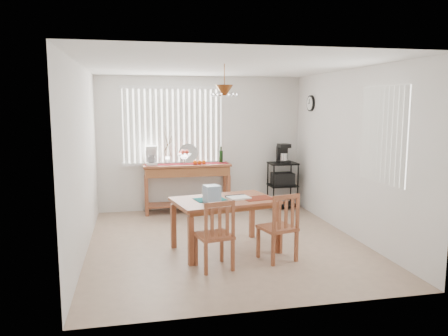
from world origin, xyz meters
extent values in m
cube|color=tan|center=(0.00, 0.00, -0.01)|extent=(4.00, 4.50, 0.01)
cube|color=white|center=(0.00, 2.30, 1.30)|extent=(4.00, 0.10, 2.60)
cube|color=white|center=(0.00, -2.30, 1.30)|extent=(4.00, 0.10, 2.60)
cube|color=white|center=(-2.05, 0.00, 1.30)|extent=(0.10, 4.50, 2.60)
cube|color=white|center=(2.05, 0.00, 1.30)|extent=(0.10, 4.50, 2.60)
cube|color=white|center=(0.00, 0.00, 2.65)|extent=(4.00, 4.50, 0.10)
cube|color=white|center=(-0.55, 2.25, 1.65)|extent=(1.90, 0.01, 1.40)
cube|color=white|center=(-1.45, 2.23, 1.65)|extent=(0.07, 0.03, 1.40)
cube|color=white|center=(-1.34, 2.23, 1.65)|extent=(0.07, 0.03, 1.40)
cube|color=white|center=(-1.24, 2.23, 1.65)|extent=(0.07, 0.03, 1.40)
cube|color=white|center=(-1.13, 2.23, 1.65)|extent=(0.07, 0.03, 1.40)
cube|color=white|center=(-1.03, 2.23, 1.65)|extent=(0.07, 0.03, 1.40)
cube|color=white|center=(-0.92, 2.23, 1.65)|extent=(0.07, 0.03, 1.40)
cube|color=white|center=(-0.81, 2.23, 1.65)|extent=(0.07, 0.03, 1.40)
cube|color=white|center=(-0.71, 2.23, 1.65)|extent=(0.07, 0.03, 1.40)
cube|color=white|center=(-0.60, 2.23, 1.65)|extent=(0.07, 0.03, 1.40)
cube|color=white|center=(-0.50, 2.23, 1.65)|extent=(0.07, 0.03, 1.40)
cube|color=white|center=(-0.39, 2.23, 1.65)|extent=(0.07, 0.03, 1.40)
cube|color=white|center=(-0.29, 2.23, 1.65)|extent=(0.07, 0.03, 1.40)
cube|color=white|center=(-0.18, 2.23, 1.65)|extent=(0.07, 0.03, 1.40)
cube|color=white|center=(-0.08, 2.23, 1.65)|extent=(0.07, 0.03, 1.40)
cube|color=white|center=(0.03, 2.23, 1.65)|extent=(0.07, 0.03, 1.40)
cube|color=white|center=(0.14, 2.23, 1.65)|extent=(0.07, 0.03, 1.40)
cube|color=white|center=(0.24, 2.23, 1.65)|extent=(0.07, 0.03, 1.40)
cube|color=white|center=(0.35, 2.23, 1.65)|extent=(0.07, 0.03, 1.40)
cube|color=white|center=(-0.55, 2.22, 0.92)|extent=(1.98, 0.06, 0.06)
cube|color=white|center=(-0.55, 2.22, 2.38)|extent=(1.98, 0.06, 0.06)
cube|color=white|center=(2.00, -0.90, 1.65)|extent=(0.01, 1.10, 1.30)
cube|color=white|center=(1.99, -1.40, 1.65)|extent=(0.03, 0.07, 1.30)
cube|color=white|center=(1.99, -1.29, 1.65)|extent=(0.03, 0.07, 1.30)
cube|color=white|center=(1.99, -1.18, 1.65)|extent=(0.03, 0.07, 1.30)
cube|color=white|center=(1.99, -1.07, 1.65)|extent=(0.03, 0.07, 1.30)
cube|color=white|center=(1.99, -0.96, 1.65)|extent=(0.03, 0.07, 1.30)
cube|color=white|center=(1.99, -0.85, 1.65)|extent=(0.03, 0.07, 1.30)
cube|color=white|center=(1.99, -0.74, 1.65)|extent=(0.03, 0.07, 1.30)
cube|color=white|center=(1.99, -0.63, 1.65)|extent=(0.03, 0.07, 1.30)
cube|color=white|center=(1.99, -0.52, 1.65)|extent=(0.03, 0.07, 1.30)
cube|color=white|center=(1.99, -0.41, 1.65)|extent=(0.03, 0.07, 1.30)
cylinder|color=black|center=(1.98, 1.55, 2.08)|extent=(0.04, 0.30, 0.30)
cylinder|color=white|center=(1.95, 1.55, 2.08)|extent=(0.01, 0.25, 0.25)
cylinder|color=brown|center=(-0.08, -0.35, 2.43)|extent=(0.01, 0.01, 0.34)
cone|color=brown|center=(-0.08, -0.35, 2.25)|extent=(0.24, 0.24, 0.14)
sphere|color=white|center=(0.08, -0.35, 2.19)|extent=(0.05, 0.05, 0.05)
sphere|color=white|center=(0.00, -0.21, 2.19)|extent=(0.05, 0.05, 0.05)
sphere|color=white|center=(-0.16, -0.21, 2.19)|extent=(0.05, 0.05, 0.05)
sphere|color=white|center=(-0.24, -0.35, 2.19)|extent=(0.05, 0.05, 0.05)
sphere|color=white|center=(-0.16, -0.49, 2.19)|extent=(0.05, 0.05, 0.05)
sphere|color=white|center=(0.00, -0.49, 2.19)|extent=(0.05, 0.05, 0.05)
cube|color=#955132|center=(-0.32, 2.00, 0.91)|extent=(1.66, 0.47, 0.04)
cube|color=#955730|center=(-0.32, 2.00, 0.80)|extent=(1.60, 0.43, 0.17)
cube|color=#955132|center=(-1.10, 1.82, 0.36)|extent=(0.06, 0.06, 0.72)
cube|color=#955132|center=(0.46, 1.82, 0.36)|extent=(0.06, 0.06, 0.72)
cube|color=#955132|center=(-1.10, 2.18, 0.36)|extent=(0.06, 0.06, 0.72)
cube|color=#955132|center=(0.46, 2.18, 0.36)|extent=(0.06, 0.06, 0.72)
cube|color=#955132|center=(-0.32, 2.00, 0.16)|extent=(1.53, 0.40, 0.03)
cube|color=red|center=(-0.06, 2.00, 0.22)|extent=(0.31, 0.23, 0.10)
cube|color=maroon|center=(-0.32, 2.00, 0.94)|extent=(1.58, 0.26, 0.01)
cube|color=white|center=(-0.98, 2.00, 0.96)|extent=(0.21, 0.25, 0.05)
cube|color=white|center=(-0.98, 2.08, 1.09)|extent=(0.21, 0.08, 0.31)
cube|color=white|center=(-0.98, 1.98, 1.26)|extent=(0.21, 0.23, 0.07)
cylinder|color=white|center=(-0.98, 1.97, 1.05)|extent=(0.13, 0.13, 0.13)
cylinder|color=white|center=(-0.37, 1.98, 0.98)|extent=(0.05, 0.05, 0.10)
cone|color=white|center=(-0.37, 1.98, 1.08)|extent=(0.27, 0.27, 0.09)
sphere|color=red|center=(-0.32, 1.98, 1.17)|extent=(0.08, 0.08, 0.08)
sphere|color=red|center=(-0.40, 2.02, 1.17)|extent=(0.08, 0.08, 0.08)
sphere|color=red|center=(-0.40, 1.93, 1.17)|extent=(0.08, 0.08, 0.08)
sphere|color=#DC4F0B|center=(-0.18, 1.91, 0.97)|extent=(0.08, 0.08, 0.08)
sphere|color=#DC4F0B|center=(-0.09, 1.91, 0.97)|extent=(0.08, 0.08, 0.08)
sphere|color=#DC4F0B|center=(-0.01, 1.91, 0.97)|extent=(0.08, 0.08, 0.08)
cylinder|color=silver|center=(-0.27, 2.19, 1.12)|extent=(0.37, 0.09, 0.37)
cylinder|color=white|center=(-0.68, 2.05, 1.01)|extent=(0.08, 0.08, 0.15)
cylinder|color=#4C3823|center=(-0.68, 2.05, 1.31)|extent=(0.09, 0.04, 0.46)
cylinder|color=#4C3823|center=(-0.68, 2.05, 1.34)|extent=(0.14, 0.06, 0.50)
cylinder|color=#4C3823|center=(-0.68, 2.05, 1.29)|extent=(0.18, 0.08, 0.37)
cylinder|color=#4C3823|center=(-0.68, 2.05, 1.36)|extent=(0.06, 0.03, 0.57)
cylinder|color=#4C3823|center=(-0.68, 2.05, 1.28)|extent=(0.23, 0.10, 0.32)
cylinder|color=black|center=(0.35, 2.05, 1.05)|extent=(0.08, 0.08, 0.24)
cylinder|color=black|center=(0.35, 2.05, 1.21)|extent=(0.03, 0.03, 0.08)
cylinder|color=black|center=(1.34, 1.74, 0.46)|extent=(0.03, 0.03, 0.92)
cylinder|color=black|center=(1.84, 1.74, 0.46)|extent=(0.03, 0.03, 0.92)
cylinder|color=black|center=(1.34, 2.13, 0.46)|extent=(0.03, 0.03, 0.92)
cylinder|color=black|center=(1.84, 2.13, 0.46)|extent=(0.03, 0.03, 0.92)
cube|color=black|center=(1.59, 1.94, 0.90)|extent=(0.54, 0.43, 0.03)
cube|color=black|center=(1.59, 1.94, 0.46)|extent=(0.54, 0.43, 0.03)
cube|color=black|center=(1.59, 1.94, 0.06)|extent=(0.54, 0.43, 0.03)
cube|color=black|center=(1.59, 1.94, 0.59)|extent=(0.41, 0.32, 0.24)
cube|color=black|center=(1.59, 1.92, 0.94)|extent=(0.22, 0.26, 0.05)
cube|color=black|center=(1.59, 2.00, 1.08)|extent=(0.22, 0.09, 0.32)
cube|color=black|center=(1.59, 1.92, 1.26)|extent=(0.22, 0.24, 0.08)
cylinder|color=silver|center=(1.59, 1.91, 1.04)|extent=(0.14, 0.14, 0.14)
cube|color=#955132|center=(-0.08, -0.35, 0.72)|extent=(1.53, 1.15, 0.04)
cube|color=#955730|center=(-0.08, -0.35, 0.67)|extent=(1.42, 1.03, 0.06)
cube|color=#955132|center=(-0.63, -0.85, 0.32)|extent=(0.08, 0.08, 0.64)
cube|color=#955132|center=(0.61, -0.60, 0.32)|extent=(0.08, 0.08, 0.64)
cube|color=#955132|center=(-0.78, -0.10, 0.32)|extent=(0.08, 0.08, 0.64)
cube|color=#955132|center=(0.46, 0.16, 0.32)|extent=(0.08, 0.08, 0.64)
cube|color=#126569|center=(-0.29, -0.34, 0.75)|extent=(0.47, 0.37, 0.01)
cube|color=maroon|center=(0.38, -0.41, 0.75)|extent=(0.47, 0.37, 0.01)
cube|color=white|center=(0.12, -0.36, 0.75)|extent=(0.34, 0.29, 0.02)
cube|color=black|center=(0.09, -0.23, 0.76)|extent=(0.30, 0.09, 0.03)
cube|color=#8AABC9|center=(-0.30, -0.54, 0.86)|extent=(0.23, 0.23, 0.24)
cube|color=#955132|center=(-0.35, -1.01, 0.43)|extent=(0.49, 0.49, 0.04)
cube|color=#955132|center=(-0.21, -0.80, 0.20)|extent=(0.05, 0.05, 0.41)
cube|color=#955132|center=(-0.56, -0.87, 0.20)|extent=(0.05, 0.05, 0.41)
cube|color=#955132|center=(-0.14, -1.15, 0.20)|extent=(0.05, 0.05, 0.41)
cube|color=#955132|center=(-0.49, -1.22, 0.20)|extent=(0.05, 0.05, 0.41)
cube|color=#955132|center=(-0.14, -1.16, 0.67)|extent=(0.04, 0.04, 0.46)
cube|color=#955132|center=(-0.49, -1.23, 0.67)|extent=(0.04, 0.04, 0.46)
cube|color=#955132|center=(-0.32, -1.19, 0.87)|extent=(0.37, 0.10, 0.06)
cube|color=#955132|center=(-0.22, -1.17, 0.65)|extent=(0.04, 0.03, 0.36)
cube|color=#955132|center=(-0.32, -1.19, 0.65)|extent=(0.04, 0.03, 0.36)
cube|color=#955132|center=(-0.41, -1.21, 0.65)|extent=(0.04, 0.03, 0.36)
cube|color=#955132|center=(0.53, -0.87, 0.43)|extent=(0.52, 0.52, 0.04)
cube|color=#955132|center=(0.65, -0.65, 0.21)|extent=(0.05, 0.05, 0.41)
cube|color=#955132|center=(0.30, -0.74, 0.21)|extent=(0.05, 0.05, 0.41)
cube|color=#955132|center=(0.75, -1.00, 0.21)|extent=(0.05, 0.05, 0.41)
cube|color=#955132|center=(0.40, -1.09, 0.21)|extent=(0.05, 0.05, 0.41)
cube|color=#955132|center=(0.75, -1.01, 0.69)|extent=(0.04, 0.04, 0.46)
cube|color=#955132|center=(0.40, -1.10, 0.69)|extent=(0.04, 0.04, 0.46)
cube|color=#955132|center=(0.58, -1.05, 0.89)|extent=(0.38, 0.13, 0.06)
cube|color=#955132|center=(0.67, -1.03, 0.66)|extent=(0.04, 0.03, 0.37)
cube|color=#955132|center=(0.58, -1.05, 0.66)|extent=(0.04, 0.03, 0.37)
cube|color=#955132|center=(0.48, -1.08, 0.66)|extent=(0.04, 0.03, 0.37)
camera|label=1|loc=(-1.32, -6.22, 2.05)|focal=35.00mm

